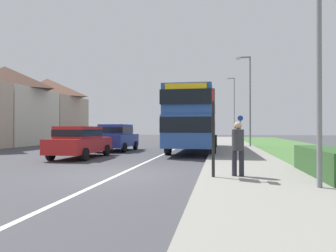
% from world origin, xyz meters
% --- Properties ---
extents(ground_plane, '(120.00, 120.00, 0.00)m').
position_xyz_m(ground_plane, '(0.00, 0.00, 0.00)').
color(ground_plane, '#424247').
extents(lane_marking_centre, '(0.14, 60.00, 0.01)m').
position_xyz_m(lane_marking_centre, '(0.00, 8.00, 0.00)').
color(lane_marking_centre, silver).
rests_on(lane_marking_centre, ground_plane).
extents(pavement_near_side, '(3.20, 68.00, 0.12)m').
position_xyz_m(pavement_near_side, '(4.20, 6.00, 0.06)').
color(pavement_near_side, gray).
rests_on(pavement_near_side, ground_plane).
extents(grass_verge_seaward, '(6.00, 68.00, 0.08)m').
position_xyz_m(grass_verge_seaward, '(8.50, 6.00, 0.04)').
color(grass_verge_seaward, '#477538').
rests_on(grass_verge_seaward, ground_plane).
extents(roadside_hedge, '(1.10, 3.72, 0.90)m').
position_xyz_m(roadside_hedge, '(6.30, 0.14, 0.45)').
color(roadside_hedge, '#2D5128').
rests_on(roadside_hedge, ground_plane).
extents(double_decker_bus, '(2.80, 10.48, 3.70)m').
position_xyz_m(double_decker_bus, '(1.58, 10.30, 2.14)').
color(double_decker_bus, '#284C93').
rests_on(double_decker_bus, ground_plane).
extents(parked_car_red, '(1.89, 4.30, 1.58)m').
position_xyz_m(parked_car_red, '(-3.69, 4.89, 0.87)').
color(parked_car_red, '#B21E1E').
rests_on(parked_car_red, ground_plane).
extents(parked_car_blue, '(2.01, 4.02, 1.74)m').
position_xyz_m(parked_car_blue, '(-3.50, 9.74, 0.95)').
color(parked_car_blue, navy).
rests_on(parked_car_blue, ground_plane).
extents(pedestrian_at_stop, '(0.34, 0.34, 1.67)m').
position_xyz_m(pedestrian_at_stop, '(3.69, -0.32, 0.98)').
color(pedestrian_at_stop, '#23232D').
rests_on(pedestrian_at_stop, ground_plane).
extents(bus_stop_sign, '(0.09, 0.52, 2.60)m').
position_xyz_m(bus_stop_sign, '(3.00, -0.59, 1.54)').
color(bus_stop_sign, black).
rests_on(bus_stop_sign, ground_plane).
extents(cycle_route_sign, '(0.44, 0.08, 2.52)m').
position_xyz_m(cycle_route_sign, '(4.83, 15.68, 1.43)').
color(cycle_route_sign, slate).
rests_on(cycle_route_sign, ground_plane).
extents(street_lamp_mid, '(1.14, 0.20, 6.95)m').
position_xyz_m(street_lamp_mid, '(5.36, 14.33, 4.02)').
color(street_lamp_mid, slate).
rests_on(street_lamp_mid, ground_plane).
extents(street_lamp_far, '(1.14, 0.20, 8.50)m').
position_xyz_m(street_lamp_far, '(5.11, 33.38, 4.81)').
color(street_lamp_far, slate).
rests_on(street_lamp_far, ground_plane).
extents(house_terrace_far_side, '(6.90, 19.94, 7.06)m').
position_xyz_m(house_terrace_far_side, '(-15.86, 14.91, 3.53)').
color(house_terrace_far_side, '#C1A88E').
rests_on(house_terrace_far_side, ground_plane).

